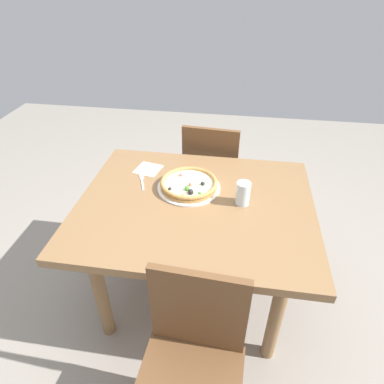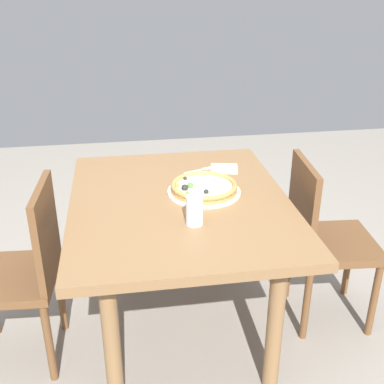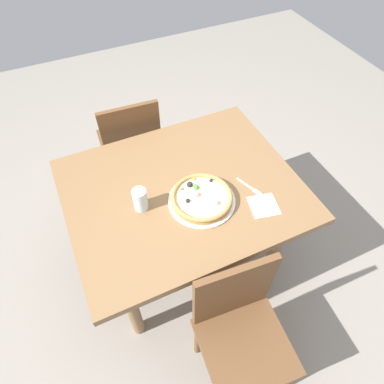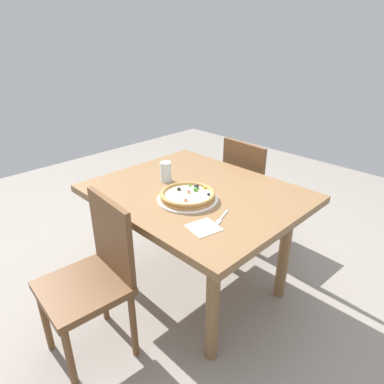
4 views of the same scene
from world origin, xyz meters
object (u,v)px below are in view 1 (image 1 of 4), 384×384
(fork, at_px, (142,181))
(drinking_glass, at_px, (243,193))
(chair_near, at_px, (192,366))
(dining_table, at_px, (195,217))
(chair_far, at_px, (212,172))
(plate, at_px, (189,187))
(pizza, at_px, (189,184))
(napkin, at_px, (148,169))

(fork, relative_size, drinking_glass, 1.27)
(chair_near, xyz_separation_m, drinking_glass, (0.15, 0.74, 0.31))
(dining_table, distance_m, chair_far, 0.73)
(plate, distance_m, fork, 0.28)
(chair_far, xyz_separation_m, drinking_glass, (0.22, -0.68, 0.31))
(plate, distance_m, drinking_glass, 0.31)
(pizza, bearing_deg, chair_near, -80.25)
(drinking_glass, relative_size, napkin, 0.90)
(napkin, bearing_deg, plate, -29.94)
(fork, height_order, napkin, fork)
(dining_table, bearing_deg, drinking_glass, 7.14)
(chair_far, distance_m, drinking_glass, 0.78)
(fork, distance_m, drinking_glass, 0.59)
(fork, bearing_deg, chair_far, -52.40)
(chair_far, relative_size, napkin, 6.30)
(chair_near, relative_size, drinking_glass, 7.00)
(dining_table, xyz_separation_m, pizza, (-0.05, 0.12, 0.13))
(drinking_glass, distance_m, napkin, 0.63)
(chair_far, xyz_separation_m, fork, (-0.35, -0.56, 0.25))
(plate, xyz_separation_m, pizza, (0.00, -0.00, 0.03))
(dining_table, relative_size, plate, 3.53)
(dining_table, xyz_separation_m, drinking_glass, (0.24, 0.03, 0.16))
(chair_far, height_order, napkin, chair_far)
(chair_near, bearing_deg, plate, -76.81)
(pizza, relative_size, drinking_glass, 2.50)
(pizza, bearing_deg, fork, 173.57)
(drinking_glass, bearing_deg, napkin, 156.13)
(chair_near, distance_m, napkin, 1.11)
(dining_table, relative_size, fork, 7.63)
(fork, distance_m, napkin, 0.13)
(drinking_glass, height_order, napkin, drinking_glass)
(napkin, bearing_deg, chair_near, -67.19)
(napkin, bearing_deg, fork, -90.63)
(chair_far, xyz_separation_m, napkin, (-0.35, -0.43, 0.25))
(dining_table, height_order, pizza, pizza)
(plate, distance_m, pizza, 0.03)
(fork, bearing_deg, dining_table, -135.08)
(pizza, bearing_deg, dining_table, -66.36)
(chair_far, relative_size, pizza, 2.80)
(pizza, bearing_deg, chair_far, 82.53)
(dining_table, relative_size, drinking_glass, 9.71)
(dining_table, xyz_separation_m, plate, (-0.05, 0.12, 0.10))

